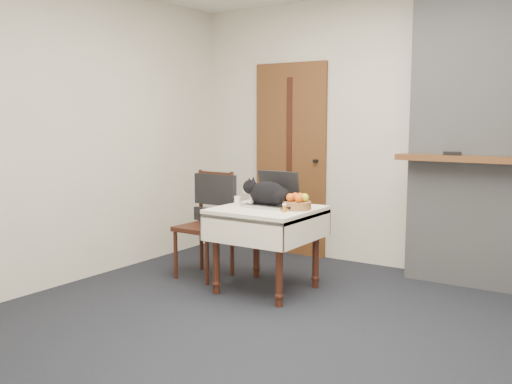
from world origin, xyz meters
TOP-DOWN VIEW (x-y plane):
  - ground at (0.00, 0.00)m, footprint 4.50×4.50m
  - room_shell at (0.00, 0.46)m, footprint 4.52×4.01m
  - door at (-1.20, 1.97)m, footprint 0.82×0.10m
  - chimney at (0.90, 1.85)m, footprint 1.62×0.48m
  - side_table at (-0.68, 0.69)m, footprint 0.78×0.78m
  - laptop at (-0.69, 0.79)m, footprint 0.39×0.34m
  - cat at (-0.69, 0.73)m, footprint 0.51×0.22m
  - cream_jar at (-1.00, 0.72)m, footprint 0.06×0.06m
  - pill_bottle at (-0.45, 0.57)m, footprint 0.03×0.03m
  - fruit_basket at (-0.43, 0.75)m, footprint 0.23×0.23m
  - desk_clutter at (-0.52, 0.77)m, footprint 0.14×0.09m
  - chair at (-1.38, 0.83)m, footprint 0.44×0.43m

SIDE VIEW (x-z plane):
  - ground at x=0.00m, z-range 0.00..0.00m
  - side_table at x=-0.68m, z-range 0.24..0.94m
  - chair at x=-1.38m, z-range 0.13..1.09m
  - desk_clutter at x=-0.52m, z-range 0.70..0.71m
  - cream_jar at x=-1.00m, z-range 0.70..0.77m
  - pill_bottle at x=-0.45m, z-range 0.70..0.77m
  - fruit_basket at x=-0.43m, z-range 0.69..0.82m
  - laptop at x=-0.69m, z-range 0.63..0.92m
  - cat at x=-0.69m, z-range 0.68..0.93m
  - door at x=-1.20m, z-range 0.00..2.00m
  - chimney at x=0.90m, z-range 0.00..2.60m
  - room_shell at x=0.00m, z-range 0.46..3.07m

